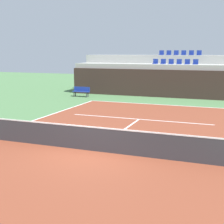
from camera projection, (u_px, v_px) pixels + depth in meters
The scene contains 12 objects.
ground_plane at pixel (93, 151), 12.45m from camera, with size 80.00×80.00×0.00m, color #477042.
court_surface at pixel (93, 151), 12.45m from camera, with size 11.00×24.00×0.01m, color brown.
baseline_far at pixel (160, 105), 23.42m from camera, with size 11.00×0.10×0.00m, color white.
service_line_far at pixel (139, 119), 18.33m from camera, with size 8.26×0.10×0.00m, color white.
centre_service_line at pixel (121, 132), 15.39m from camera, with size 0.10×6.40×0.00m, color white.
back_wall at pixel (171, 84), 26.89m from camera, with size 18.11×0.30×2.34m, color #33231E.
stands_tier_lower at pixel (174, 80), 28.09m from camera, with size 18.11×2.40×2.76m, color #9E9E99.
stands_tier_upper at pixel (179, 74), 30.22m from camera, with size 18.11×2.40×3.51m, color #9E9E99.
seating_row_lower at pixel (175, 63), 27.90m from camera, with size 3.93×0.44×0.44m.
seating_row_upper at pixel (180, 54), 29.96m from camera, with size 3.93×0.44×0.44m.
tennis_net at pixel (93, 138), 12.36m from camera, with size 11.08×0.08×1.07m.
player_bench at pixel (81, 91), 27.61m from camera, with size 1.50×0.40×0.85m.
Camera 1 is at (4.96, -10.91, 3.78)m, focal length 51.50 mm.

